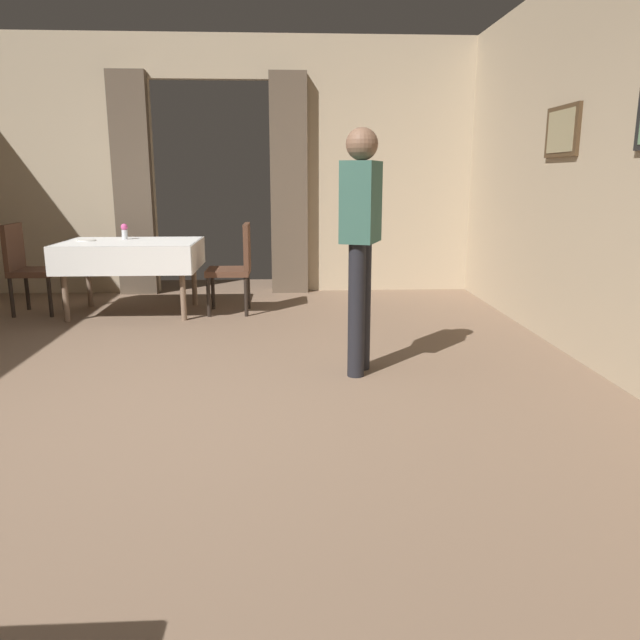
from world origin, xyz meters
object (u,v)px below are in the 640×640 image
(dining_table_mid, at_px, (131,251))
(plate_mid_b, at_px, (87,240))
(chair_mid_left, at_px, (27,264))
(person_waiter_by_doorway, at_px, (361,232))
(chair_mid_right, at_px, (236,264))
(flower_vase_mid, at_px, (124,231))

(dining_table_mid, xyz_separation_m, plate_mid_b, (-0.46, 0.07, 0.10))
(chair_mid_left, distance_m, person_waiter_by_doorway, 3.89)
(dining_table_mid, height_order, chair_mid_right, chair_mid_right)
(chair_mid_right, relative_size, plate_mid_b, 5.00)
(dining_table_mid, distance_m, chair_mid_right, 1.08)
(chair_mid_left, bearing_deg, person_waiter_by_doorway, -34.14)
(chair_mid_right, xyz_separation_m, chair_mid_left, (-2.15, 0.07, 0.00))
(dining_table_mid, bearing_deg, chair_mid_right, -2.23)
(chair_mid_right, xyz_separation_m, flower_vase_mid, (-1.18, 0.24, 0.32))
(chair_mid_right, relative_size, person_waiter_by_doorway, 0.54)
(chair_mid_right, bearing_deg, dining_table_mid, 177.77)
(chair_mid_left, bearing_deg, plate_mid_b, 3.79)
(flower_vase_mid, relative_size, plate_mid_b, 0.89)
(dining_table_mid, relative_size, plate_mid_b, 7.41)
(chair_mid_right, distance_m, chair_mid_left, 2.15)
(dining_table_mid, relative_size, chair_mid_left, 1.48)
(chair_mid_right, distance_m, person_waiter_by_doorway, 2.39)
(chair_mid_right, distance_m, flower_vase_mid, 1.25)
(dining_table_mid, xyz_separation_m, chair_mid_left, (-1.07, 0.03, -0.14))
(chair_mid_right, height_order, chair_mid_left, same)
(plate_mid_b, bearing_deg, chair_mid_right, -4.20)
(dining_table_mid, bearing_deg, plate_mid_b, 171.25)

